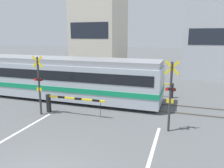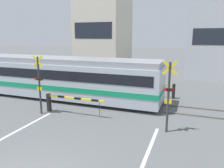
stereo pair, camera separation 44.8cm
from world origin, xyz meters
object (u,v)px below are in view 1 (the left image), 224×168
at_px(crossing_signal_left, 39,83).
at_px(crossing_signal_right, 170,93).
at_px(crossing_barrier_far, 159,87).
at_px(commuter_train, 50,76).
at_px(crossing_barrier_near, 62,101).
at_px(pedestrian, 147,76).

height_order(crossing_signal_left, crossing_signal_right, same).
bearing_deg(crossing_barrier_far, crossing_signal_right, -79.21).
xyz_separation_m(commuter_train, crossing_barrier_near, (2.69, -2.92, -0.82)).
relative_size(crossing_barrier_near, crossing_signal_right, 1.09).
bearing_deg(crossing_barrier_far, crossing_signal_left, -135.57).
height_order(crossing_signal_right, pedestrian, crossing_signal_right).
xyz_separation_m(crossing_barrier_far, crossing_signal_left, (-6.10, -5.98, 1.12)).
height_order(crossing_barrier_near, crossing_signal_right, crossing_signal_right).
relative_size(crossing_signal_right, pedestrian, 2.07).
distance_m(commuter_train, pedestrian, 8.56).
xyz_separation_m(crossing_barrier_near, crossing_signal_right, (6.10, -0.50, 1.12)).
bearing_deg(pedestrian, crossing_signal_left, -116.75).
xyz_separation_m(crossing_signal_left, crossing_signal_right, (7.24, 0.00, 0.00)).
bearing_deg(crossing_signal_right, commuter_train, 158.77).
distance_m(commuter_train, crossing_signal_left, 3.76).
bearing_deg(crossing_signal_left, crossing_signal_right, 0.00).
height_order(crossing_barrier_near, pedestrian, pedestrian).
distance_m(crossing_barrier_near, crossing_signal_left, 1.67).
height_order(commuter_train, crossing_barrier_near, commuter_train).
relative_size(crossing_signal_left, crossing_signal_right, 1.00).
relative_size(crossing_barrier_far, crossing_signal_right, 1.09).
height_order(crossing_barrier_far, crossing_signal_right, crossing_signal_right).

